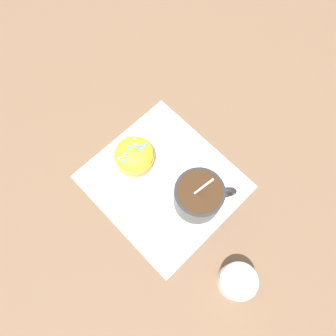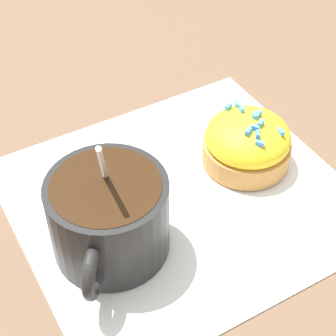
{
  "view_description": "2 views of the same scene",
  "coord_description": "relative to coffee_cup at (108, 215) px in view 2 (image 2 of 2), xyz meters",
  "views": [
    {
      "loc": [
        0.13,
        -0.15,
        0.6
      ],
      "look_at": [
        -0.0,
        0.02,
        0.04
      ],
      "focal_mm": 35.0,
      "sensor_mm": 36.0,
      "label": 1
    },
    {
      "loc": [
        0.2,
        0.25,
        0.34
      ],
      "look_at": [
        0.01,
        -0.01,
        0.04
      ],
      "focal_mm": 60.0,
      "sensor_mm": 36.0,
      "label": 2
    }
  ],
  "objects": [
    {
      "name": "ground_plane",
      "position": [
        -0.07,
        -0.01,
        -0.04
      ],
      "size": [
        3.0,
        3.0,
        0.0
      ],
      "primitive_type": "plane",
      "color": "brown"
    },
    {
      "name": "coffee_cup",
      "position": [
        0.0,
        0.0,
        0.0
      ],
      "size": [
        0.1,
        0.1,
        0.11
      ],
      "color": "black",
      "rests_on": "paper_napkin"
    },
    {
      "name": "paper_napkin",
      "position": [
        -0.07,
        -0.01,
        -0.04
      ],
      "size": [
        0.29,
        0.27,
        0.0
      ],
      "color": "white",
      "rests_on": "ground_plane"
    },
    {
      "name": "frosted_pastry",
      "position": [
        -0.15,
        -0.01,
        -0.01
      ],
      "size": [
        0.08,
        0.08,
        0.05
      ],
      "color": "#C18442",
      "rests_on": "paper_napkin"
    }
  ]
}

